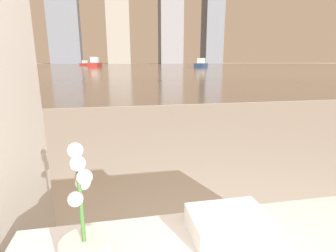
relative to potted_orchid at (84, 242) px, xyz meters
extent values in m
cylinder|color=#38662D|center=(0.00, 0.00, 0.14)|extent=(0.01, 0.01, 0.28)
sphere|color=silver|center=(0.00, 0.01, 0.28)|extent=(0.04, 0.04, 0.04)
sphere|color=silver|center=(0.00, 0.00, 0.24)|extent=(0.04, 0.04, 0.04)
sphere|color=silver|center=(0.02, -0.02, 0.21)|extent=(0.04, 0.04, 0.04)
sphere|color=silver|center=(0.01, 0.02, 0.18)|extent=(0.04, 0.04, 0.04)
sphere|color=silver|center=(-0.01, -0.01, 0.14)|extent=(0.04, 0.04, 0.04)
cube|color=white|center=(0.48, 0.07, -0.07)|extent=(0.27, 0.20, 0.04)
cube|color=white|center=(0.48, 0.07, -0.03)|extent=(0.27, 0.20, 0.04)
cube|color=gray|center=(0.54, 61.19, -0.65)|extent=(180.00, 110.00, 0.01)
cube|color=maroon|center=(-3.70, 50.29, -0.21)|extent=(2.31, 5.10, 0.86)
cube|color=silver|center=(-3.70, 50.29, 0.71)|extent=(1.46, 1.99, 0.98)
cube|color=maroon|center=(-7.76, 70.77, -0.34)|extent=(2.37, 3.60, 0.60)
cube|color=silver|center=(-7.76, 70.77, 0.30)|extent=(1.27, 1.51, 0.68)
cube|color=navy|center=(14.73, 44.43, -0.26)|extent=(3.54, 4.52, 0.76)
cube|color=silver|center=(14.73, 44.43, 0.56)|extent=(1.78, 1.97, 0.87)
cube|color=slate|center=(23.97, 117.19, 18.18)|extent=(9.72, 8.55, 37.66)
cube|color=slate|center=(43.06, 117.19, 21.44)|extent=(8.06, 8.46, 44.18)
camera|label=1|loc=(0.11, -0.69, 0.51)|focal=28.00mm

